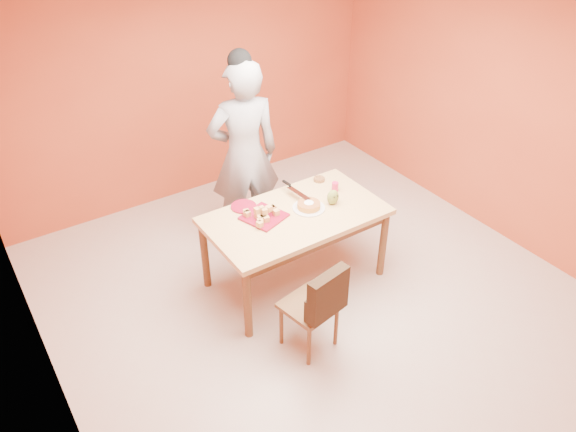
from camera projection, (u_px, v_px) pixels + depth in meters
floor at (321, 303)px, 5.15m from camera, size 5.00×5.00×0.00m
wall_back at (189, 80)px, 6.11m from camera, size 4.50×0.00×4.50m
wall_left at (27, 280)px, 3.36m from camera, size 0.00×5.00×5.00m
wall_right at (513, 111)px, 5.42m from camera, size 0.00×5.00×5.00m
dining_table at (295, 222)px, 5.06m from camera, size 1.60×0.90×0.76m
dining_chair at (311, 305)px, 4.48m from camera, size 0.47×0.53×0.87m
pastry_pile at (264, 211)px, 4.91m from camera, size 0.30×0.30×0.10m
person at (244, 155)px, 5.47m from camera, size 0.79×0.61×1.94m
pastry_platter at (264, 217)px, 4.95m from camera, size 0.42×0.42×0.02m
red_dinner_plate at (244, 206)px, 5.09m from camera, size 0.30×0.30×0.01m
white_cake_plate at (309, 208)px, 5.07m from camera, size 0.39×0.39×0.01m
sponge_cake at (309, 205)px, 5.05m from camera, size 0.24×0.24×0.05m
cake_server at (298, 193)px, 5.16m from camera, size 0.08×0.29×0.01m
egg_ornament at (333, 197)px, 5.10m from camera, size 0.12×0.10×0.14m
magenta_glass at (335, 187)px, 5.30m from camera, size 0.06×0.06×0.09m
checker_tin at (319, 179)px, 5.47m from camera, size 0.13×0.13×0.03m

